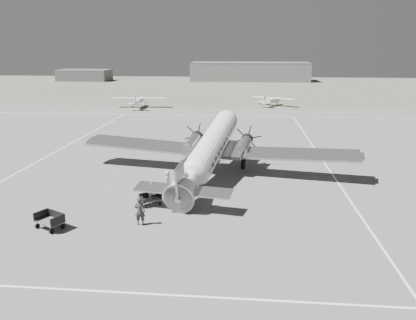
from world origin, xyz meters
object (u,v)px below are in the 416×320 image
Objects in this scene: dc3_airliner at (210,150)px; light_plane_right at (272,101)px; ground_crew at (140,211)px; ramp_agent at (153,193)px; baggage_cart_far at (50,221)px; baggage_cart_near at (150,199)px; shed_secondary at (85,75)px; passenger at (167,180)px; light_plane_left at (139,102)px; hangar_main at (250,72)px.

light_plane_right is (8.66, 48.83, -1.59)m from dc3_airliner.
ramp_agent is (-0.05, 4.00, -0.15)m from ground_crew.
light_plane_right is 63.51m from baggage_cart_far.
ground_crew is at bearing -99.68° from dc3_airliner.
ground_crew is (-3.78, -10.84, -1.58)m from dc3_airliner.
ground_crew is 1.17× the size of ramp_agent.
baggage_cart_near is 7.37m from baggage_cart_far.
shed_secondary is 88.90m from light_plane_right.
baggage_cart_near is (-12.56, -56.12, -0.52)m from light_plane_right.
dc3_airliner reaches higher than passenger.
baggage_cart_near is 3.59m from ground_crew.
dc3_airliner is 8.53m from baggage_cart_near.
light_plane_right is 5.79× the size of passenger.
light_plane_left is at bearing -60.61° from shed_secondary.
ground_crew reaches higher than passenger.
baggage_cart_near is at bearing -66.30° from shed_secondary.
shed_secondary is 128.46m from baggage_cart_near.
light_plane_left is at bearing -107.43° from hangar_main.
passenger reaches higher than baggage_cart_near.
hangar_main reaches higher than passenger.
light_plane_left reaches higher than ramp_agent.
ramp_agent reaches higher than baggage_cart_near.
baggage_cart_far is at bearing -69.40° from shed_secondary.
light_plane_left is at bearing -139.09° from light_plane_right.
light_plane_left reaches higher than baggage_cart_far.
ground_crew is (0.13, -3.55, 0.52)m from baggage_cart_near.
hangar_main reaches higher than light_plane_right.
baggage_cart_far is (-18.23, -60.84, -0.43)m from light_plane_right.
light_plane_right is 57.52m from baggage_cart_near.
shed_secondary is 1.92× the size of light_plane_right.
hangar_main is at bearing 97.33° from dc3_airliner.
light_plane_left is at bearing 37.36° from ramp_agent.
baggage_cart_far is at bearing -86.21° from light_plane_left.
baggage_cart_near is at bearing -108.63° from dc3_airliner.
hangar_main is 1.56× the size of dc3_airliner.
baggage_cart_near is 0.97× the size of ramp_agent.
light_plane_left reaches higher than ground_crew.
light_plane_left is at bearing -78.23° from ground_crew.
light_plane_right is at bearing -104.64° from ground_crew.
shed_secondary reaches higher than baggage_cart_near.
light_plane_left is (-22.48, -71.62, -2.17)m from hangar_main.
light_plane_right reaches higher than ramp_agent.
ground_crew is at bearing 39.07° from baggage_cart_far.
ramp_agent is (0.08, 0.45, 0.38)m from baggage_cart_near.
shed_secondary reaches higher than light_plane_right.
light_plane_left is (37.52, -66.62, -0.87)m from shed_secondary.
baggage_cart_far is at bearing -76.65° from light_plane_right.
light_plane_left is 6.70× the size of baggage_cart_near.
dc3_airliner is at bearing -72.43° from light_plane_left.
ramp_agent is 3.25m from passenger.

